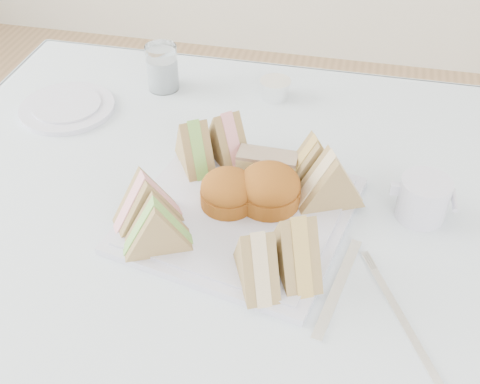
% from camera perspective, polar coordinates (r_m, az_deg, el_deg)
% --- Properties ---
extents(table, '(0.90, 0.90, 0.74)m').
position_cam_1_polar(table, '(1.20, -2.83, -16.07)').
color(table, brown).
rests_on(table, floor).
extents(tablecloth, '(1.02, 1.02, 0.01)m').
position_cam_1_polar(tablecloth, '(0.91, -3.58, -3.00)').
color(tablecloth, white).
rests_on(tablecloth, table).
extents(serving_plate, '(0.37, 0.37, 0.01)m').
position_cam_1_polar(serving_plate, '(0.91, 0.00, -2.10)').
color(serving_plate, silver).
rests_on(serving_plate, tablecloth).
extents(sandwich_fl_a, '(0.11, 0.10, 0.09)m').
position_cam_1_polar(sandwich_fl_a, '(0.87, -8.89, -0.59)').
color(sandwich_fl_a, '#9B824E').
rests_on(sandwich_fl_a, serving_plate).
extents(sandwich_fl_b, '(0.11, 0.08, 0.09)m').
position_cam_1_polar(sandwich_fl_b, '(0.83, -7.95, -3.01)').
color(sandwich_fl_b, '#9B824E').
rests_on(sandwich_fl_b, serving_plate).
extents(sandwich_fr_a, '(0.09, 0.12, 0.09)m').
position_cam_1_polar(sandwich_fr_a, '(0.80, 5.34, -4.86)').
color(sandwich_fr_a, '#9B824E').
rests_on(sandwich_fr_a, serving_plate).
extents(sandwich_fr_b, '(0.08, 0.11, 0.09)m').
position_cam_1_polar(sandwich_fr_b, '(0.78, 1.61, -6.12)').
color(sandwich_fr_b, '#9B824E').
rests_on(sandwich_fr_b, serving_plate).
extents(sandwich_bl_a, '(0.09, 0.11, 0.09)m').
position_cam_1_polar(sandwich_bl_a, '(0.98, -4.36, 4.64)').
color(sandwich_bl_a, '#9B824E').
rests_on(sandwich_bl_a, serving_plate).
extents(sandwich_bl_b, '(0.10, 0.11, 0.09)m').
position_cam_1_polar(sandwich_bl_b, '(0.99, -1.27, 5.36)').
color(sandwich_bl_b, '#9B824E').
rests_on(sandwich_bl_b, serving_plate).
extents(sandwich_br_a, '(0.12, 0.09, 0.09)m').
position_cam_1_polar(sandwich_br_a, '(0.91, 8.58, 1.32)').
color(sandwich_br_a, '#9B824E').
rests_on(sandwich_br_a, serving_plate).
extents(sandwich_br_b, '(0.11, 0.08, 0.08)m').
position_cam_1_polar(sandwich_br_b, '(0.95, 7.00, 3.10)').
color(sandwich_br_b, '#9B824E').
rests_on(sandwich_br_b, serving_plate).
extents(scone_left, '(0.09, 0.09, 0.06)m').
position_cam_1_polar(scone_left, '(0.90, -1.15, 0.12)').
color(scone_left, '#A45214').
rests_on(scone_left, serving_plate).
extents(scone_right, '(0.10, 0.10, 0.06)m').
position_cam_1_polar(scone_right, '(0.90, 2.80, 0.39)').
color(scone_right, '#A45214').
rests_on(scone_right, serving_plate).
extents(pastry_slice, '(0.10, 0.04, 0.04)m').
position_cam_1_polar(pastry_slice, '(0.96, 2.61, 2.54)').
color(pastry_slice, '#DDCA87').
rests_on(pastry_slice, serving_plate).
extents(side_plate, '(0.22, 0.22, 0.01)m').
position_cam_1_polar(side_plate, '(1.20, -16.06, 7.69)').
color(side_plate, silver).
rests_on(side_plate, tablecloth).
extents(water_glass, '(0.06, 0.06, 0.09)m').
position_cam_1_polar(water_glass, '(1.22, -7.38, 11.62)').
color(water_glass, white).
rests_on(water_glass, tablecloth).
extents(tea_strainer, '(0.06, 0.06, 0.03)m').
position_cam_1_polar(tea_strainer, '(1.19, 3.37, 9.63)').
color(tea_strainer, white).
rests_on(tea_strainer, tablecloth).
extents(knife, '(0.05, 0.19, 0.00)m').
position_cam_1_polar(knife, '(0.83, 9.29, -8.87)').
color(knife, white).
rests_on(knife, tablecloth).
extents(fork, '(0.10, 0.17, 0.00)m').
position_cam_1_polar(fork, '(0.81, 15.34, -12.01)').
color(fork, white).
rests_on(fork, tablecloth).
extents(creamer_jug, '(0.08, 0.08, 0.07)m').
position_cam_1_polar(creamer_jug, '(0.94, 16.98, -0.62)').
color(creamer_jug, silver).
rests_on(creamer_jug, tablecloth).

